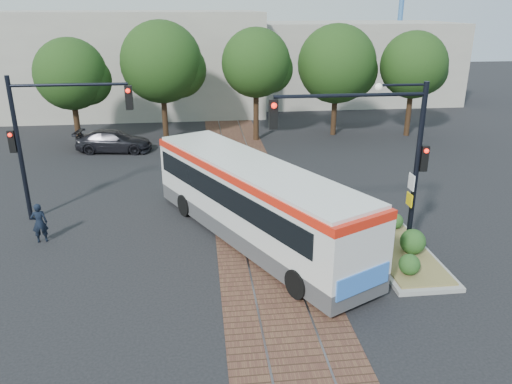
# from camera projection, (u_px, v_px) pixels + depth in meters

# --- Properties ---
(ground) EXTENTS (120.00, 120.00, 0.00)m
(ground) POSITION_uv_depth(u_px,v_px,m) (266.00, 250.00, 18.46)
(ground) COLOR black
(ground) RESTS_ON ground
(trackbed) EXTENTS (3.60, 40.00, 0.02)m
(trackbed) POSITION_uv_depth(u_px,v_px,m) (254.00, 209.00, 22.18)
(trackbed) COLOR brown
(trackbed) RESTS_ON ground
(tree_row) EXTENTS (26.40, 5.60, 7.67)m
(tree_row) POSITION_uv_depth(u_px,v_px,m) (251.00, 65.00, 32.13)
(tree_row) COLOR #382314
(tree_row) RESTS_ON ground
(warehouses) EXTENTS (40.00, 13.00, 8.00)m
(warehouses) POSITION_uv_depth(u_px,v_px,m) (216.00, 61.00, 43.76)
(warehouses) COLOR #ADA899
(warehouses) RESTS_ON ground
(city_bus) EXTENTS (7.42, 11.28, 3.07)m
(city_bus) POSITION_uv_depth(u_px,v_px,m) (253.00, 198.00, 18.73)
(city_bus) COLOR #424245
(city_bus) RESTS_ON ground
(traffic_island) EXTENTS (2.20, 5.20, 1.13)m
(traffic_island) POSITION_uv_depth(u_px,v_px,m) (401.00, 247.00, 18.03)
(traffic_island) COLOR gray
(traffic_island) RESTS_ON ground
(signal_pole_main) EXTENTS (5.49, 0.46, 6.00)m
(signal_pole_main) POSITION_uv_depth(u_px,v_px,m) (384.00, 144.00, 16.66)
(signal_pole_main) COLOR black
(signal_pole_main) RESTS_ON ground
(signal_pole_left) EXTENTS (4.99, 0.34, 6.00)m
(signal_pole_left) POSITION_uv_depth(u_px,v_px,m) (46.00, 129.00, 19.90)
(signal_pole_left) COLOR black
(signal_pole_left) RESTS_ON ground
(officer) EXTENTS (0.64, 0.49, 1.57)m
(officer) POSITION_uv_depth(u_px,v_px,m) (39.00, 223.00, 18.87)
(officer) COLOR black
(officer) RESTS_ON ground
(parked_car) EXTENTS (4.76, 2.41, 1.32)m
(parked_car) POSITION_uv_depth(u_px,v_px,m) (114.00, 141.00, 30.61)
(parked_car) COLOR black
(parked_car) RESTS_ON ground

